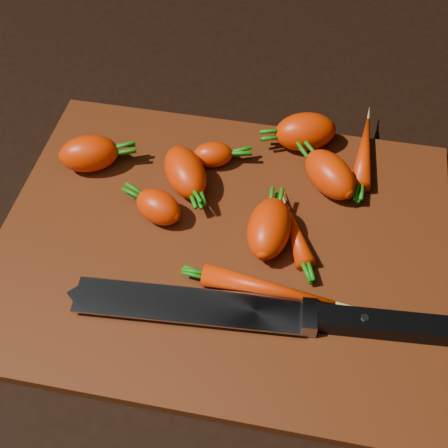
# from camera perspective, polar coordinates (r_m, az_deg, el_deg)

# --- Properties ---
(ground) EXTENTS (2.00, 2.00, 0.01)m
(ground) POSITION_cam_1_polar(r_m,az_deg,el_deg) (0.71, -0.16, -2.41)
(ground) COLOR black
(cutting_board) EXTENTS (0.50, 0.40, 0.01)m
(cutting_board) POSITION_cam_1_polar(r_m,az_deg,el_deg) (0.70, -0.16, -1.87)
(cutting_board) COLOR #4C1F0A
(cutting_board) RESTS_ON ground
(carrot_0) EXTENTS (0.08, 0.07, 0.04)m
(carrot_0) POSITION_cam_1_polar(r_m,az_deg,el_deg) (0.77, -12.25, 6.31)
(carrot_0) COLOR red
(carrot_0) RESTS_ON cutting_board
(carrot_1) EXTENTS (0.07, 0.06, 0.04)m
(carrot_1) POSITION_cam_1_polar(r_m,az_deg,el_deg) (0.70, -6.03, 1.57)
(carrot_1) COLOR red
(carrot_1) RESTS_ON cutting_board
(carrot_2) EXTENTS (0.08, 0.09, 0.05)m
(carrot_2) POSITION_cam_1_polar(r_m,az_deg,el_deg) (0.73, -3.58, 4.75)
(carrot_2) COLOR red
(carrot_2) RESTS_ON cutting_board
(carrot_3) EXTENTS (0.05, 0.08, 0.05)m
(carrot_3) POSITION_cam_1_polar(r_m,az_deg,el_deg) (0.68, 4.14, -0.39)
(carrot_3) COLOR red
(carrot_3) RESTS_ON cutting_board
(carrot_4) EXTENTS (0.09, 0.07, 0.05)m
(carrot_4) POSITION_cam_1_polar(r_m,az_deg,el_deg) (0.79, 7.42, 8.37)
(carrot_4) COLOR red
(carrot_4) RESTS_ON cutting_board
(carrot_5) EXTENTS (0.05, 0.04, 0.03)m
(carrot_5) POSITION_cam_1_polar(r_m,az_deg,el_deg) (0.76, -1.02, 6.37)
(carrot_5) COLOR red
(carrot_5) RESTS_ON cutting_board
(carrot_6) EXTENTS (0.08, 0.09, 0.05)m
(carrot_6) POSITION_cam_1_polar(r_m,az_deg,el_deg) (0.74, 9.65, 4.50)
(carrot_6) COLOR red
(carrot_6) RESTS_ON cutting_board
(carrot_7) EXTENTS (0.03, 0.12, 0.03)m
(carrot_7) POSITION_cam_1_polar(r_m,az_deg,el_deg) (0.79, 12.70, 6.51)
(carrot_7) COLOR red
(carrot_7) RESTS_ON cutting_board
(carrot_8) EXTENTS (0.14, 0.03, 0.02)m
(carrot_8) POSITION_cam_1_polar(r_m,az_deg,el_deg) (0.64, 4.08, -5.90)
(carrot_8) COLOR red
(carrot_8) RESTS_ON cutting_board
(carrot_9) EXTENTS (0.05, 0.09, 0.02)m
(carrot_9) POSITION_cam_1_polar(r_m,az_deg,el_deg) (0.69, 6.52, -0.82)
(carrot_9) COLOR red
(carrot_9) RESTS_ON cutting_board
(knife) EXTENTS (0.38, 0.06, 0.02)m
(knife) POSITION_cam_1_polar(r_m,az_deg,el_deg) (0.63, -1.29, -7.63)
(knife) COLOR gray
(knife) RESTS_ON cutting_board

